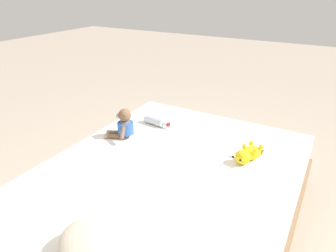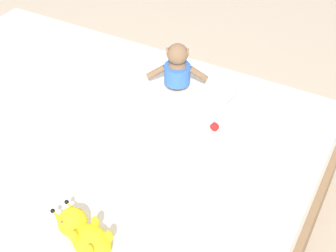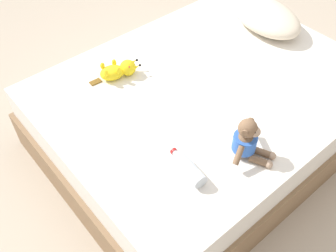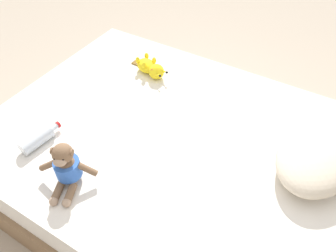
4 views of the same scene
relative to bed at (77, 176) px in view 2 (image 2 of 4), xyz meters
The scene contains 5 objects.
ground_plane 0.25m from the bed, ahead, with size 16.00×16.00×0.00m, color #B7A893.
bed is the anchor object (origin of this frame).
plush_monkey 0.67m from the bed, 25.06° to the right, with size 0.25×0.27×0.24m.
plush_yellow_creature 0.63m from the bed, 137.14° to the right, with size 0.17×0.32×0.10m.
glass_bottle 0.75m from the bed, 52.04° to the right, with size 0.24×0.09×0.07m.
Camera 2 is at (-1.11, -1.07, 1.82)m, focal length 50.96 mm.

